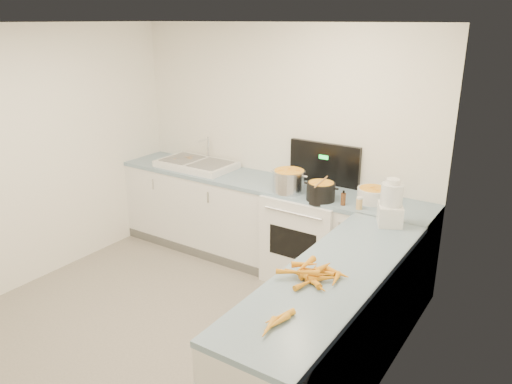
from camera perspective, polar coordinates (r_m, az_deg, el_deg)
The scene contains 19 objects.
floor at distance 4.40m, azimuth -11.71°, elevation -16.37°, with size 3.50×4.00×0.00m, color gray, non-canonical shape.
ceiling at distance 3.60m, azimuth -14.51°, elevation 18.16°, with size 3.50×4.00×0.00m, color white, non-canonical shape.
wall_back at distance 5.33m, azimuth 2.65°, elevation 5.29°, with size 3.50×2.50×0.00m, color white, non-canonical shape.
wall_left at distance 5.18m, azimuth -26.58°, elevation 2.85°, with size 4.00×2.50×0.00m, color white, non-canonical shape.
wall_right at distance 2.90m, azimuth 12.14°, elevation -7.46°, with size 4.00×2.50×0.00m, color white, non-canonical shape.
counter_back at distance 5.33m, azimuth 0.86°, elevation -3.53°, with size 3.50×0.62×0.94m.
counter_right at distance 3.63m, azimuth 8.54°, elevation -15.58°, with size 0.62×2.20×0.94m.
stove at distance 5.06m, azimuth 6.04°, elevation -4.85°, with size 0.76×0.65×1.36m.
sink at distance 5.67m, azimuth -6.81°, elevation 3.18°, with size 0.86×0.52×0.31m.
steel_pot at distance 4.83m, azimuth 3.78°, elevation 1.15°, with size 0.32×0.32×0.23m, color silver.
black_pot at distance 4.64m, azimuth 7.41°, elevation -0.04°, with size 0.26×0.26×0.19m, color black.
wooden_spoon at distance 4.60m, azimuth 7.46°, elevation 1.18°, with size 0.01×0.01×0.35m, color #AD7A47.
mixing_bowl at distance 4.67m, azimuth 13.20°, elevation -0.35°, with size 0.28×0.28×0.13m, color white.
extract_bottle at distance 4.54m, azimuth 9.94°, elevation -0.81°, with size 0.05×0.05×0.11m, color #593319.
spice_jar at distance 4.48m, azimuth 11.72°, elevation -1.34°, with size 0.06×0.06×0.10m, color #E5B266.
food_processor at distance 4.17m, azimuth 15.15°, elevation -1.44°, with size 0.27×0.29×0.39m.
carrot_pile at distance 3.28m, azimuth 6.60°, elevation -9.23°, with size 0.42×0.39×0.09m.
peeled_carrots at distance 2.82m, azimuth 2.22°, elevation -14.64°, with size 0.11×0.31×0.04m.
peelings at distance 5.79m, azimuth -8.11°, elevation 3.87°, with size 0.21×0.24×0.01m.
Camera 1 is at (2.64, -2.44, 2.53)m, focal length 35.00 mm.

